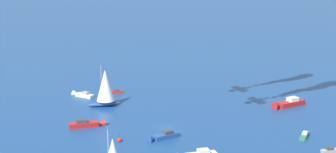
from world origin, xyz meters
TOP-DOWN VIEW (x-y plane):
  - ground_plane at (0.00, 0.00)m, footprint 2000.00×2000.00m
  - motorboat_far_port at (37.83, -13.62)m, footprint 7.71×2.36m
  - motorboat_far_stbd at (-21.44, -34.00)m, footprint 7.94×10.88m
  - motorboat_inshore at (-41.42, -3.93)m, footprint 5.03×4.83m
  - motorboat_offshore at (31.70, -21.76)m, footprint 5.41×4.39m
  - motorboat_ahead at (18.54, 8.50)m, footprint 8.17×8.06m
  - sailboat_mid_cluster at (25.48, -8.92)m, footprint 8.55×8.60m
  - motorboat_outer_ring_b at (-2.84, 7.39)m, footprint 5.67×8.12m
  - motorboat_outer_ring_c at (-32.96, -9.92)m, footprint 1.70×5.63m
  - marker_buoy at (5.23, 13.87)m, footprint 1.10×1.10m

SIDE VIEW (x-z plane):
  - ground_plane at x=0.00m, z-range 0.00..0.00m
  - marker_buoy at x=5.23m, z-range -0.66..1.44m
  - motorboat_inshore at x=-41.42m, z-range -0.37..1.24m
  - motorboat_outer_ring_c at x=-32.96m, z-range -0.37..1.24m
  - motorboat_offshore at x=31.70m, z-range -0.37..1.25m
  - motorboat_far_port at x=37.83m, z-range -0.51..1.70m
  - motorboat_outer_ring_b at x=-2.84m, z-range -0.54..1.81m
  - motorboat_ahead at x=18.54m, z-range -0.61..2.04m
  - motorboat_far_stbd at x=-21.44m, z-range -0.73..2.45m
  - sailboat_mid_cluster at x=25.48m, z-range -0.53..11.69m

